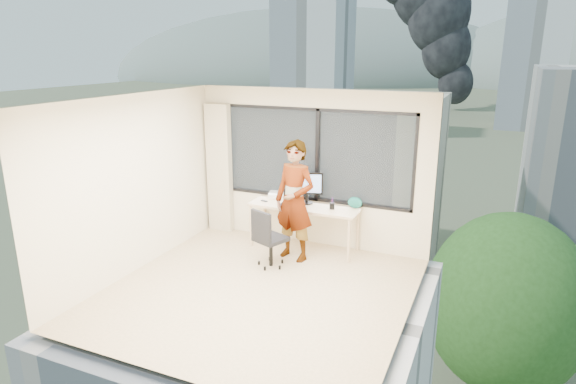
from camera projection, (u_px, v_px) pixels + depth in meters
The scene contains 24 objects.
floor at pixel (259, 291), 6.72m from camera, with size 4.00×4.00×0.01m, color #CEAF86.
ceiling at pixel (256, 100), 6.00m from camera, with size 4.00×4.00×0.01m, color white.
wall_front at pixel (161, 258), 4.60m from camera, with size 4.00×0.01×2.60m, color beige.
wall_left at pixel (135, 184), 7.12m from camera, with size 0.01×4.00×2.60m, color beige.
wall_right at pixel (413, 221), 5.59m from camera, with size 0.01×4.00×2.60m, color beige.
window_wall at pixel (315, 155), 8.04m from camera, with size 3.30×0.16×1.55m, color black, non-canonical shape.
curtain at pixel (219, 169), 8.71m from camera, with size 0.45×0.14×2.30m, color beige.
desk at pixel (304, 227), 8.08m from camera, with size 1.80×0.60×0.75m, color tan.
chair at pixel (271, 237), 7.38m from camera, with size 0.48×0.48×0.94m, color black, non-canonical shape.
person at pixel (295, 201), 7.53m from camera, with size 0.69×0.45×1.89m, color #2D2D33.
monitor at pixel (307, 188), 8.00m from camera, with size 0.53×0.11×0.53m, color black, non-canonical shape.
game_console at pixel (279, 195), 8.41m from camera, with size 0.33×0.28×0.08m, color white.
laptop at pixel (291, 198), 7.98m from camera, with size 0.32×0.34×0.21m, color black, non-canonical shape.
cellphone at pixel (264, 201), 8.18m from camera, with size 0.12×0.05×0.01m, color black.
pen_cup at pixel (332, 206), 7.77m from camera, with size 0.08×0.08×0.10m, color black.
handbag at pixel (355, 203), 7.81m from camera, with size 0.24×0.12×0.18m, color #0D4E3F.
exterior_ground at pixel (487, 126), 116.29m from camera, with size 400.00×400.00×0.04m, color #515B3D.
near_bldg_a at pixel (330, 185), 38.54m from camera, with size 16.00×12.00×14.00m, color beige.
far_tower_a at pixel (313, 66), 103.80m from camera, with size 14.00×14.00×28.00m, color silver.
far_tower_b at pixel (533, 61), 109.05m from camera, with size 13.00×13.00×30.00m, color silver.
far_tower_d at pixel (301, 70), 162.65m from camera, with size 16.00×14.00×22.00m, color silver.
hill_a at pixel (313, 76), 338.42m from camera, with size 288.00×216.00×90.00m, color slate.
tree_a at pixel (200, 242), 35.01m from camera, with size 7.00×7.00×8.00m, color #284F1A, non-canonical shape.
tree_b at pixel (503, 322), 23.68m from camera, with size 7.60×7.60×9.00m, color #284F1A, non-canonical shape.
Camera 1 is at (2.79, -5.41, 3.18)m, focal length 30.46 mm.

